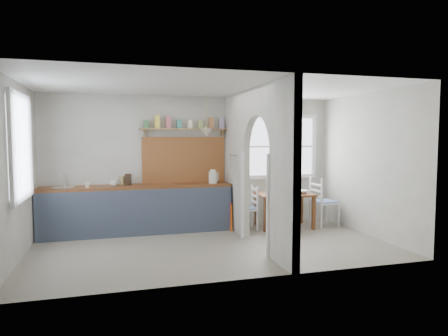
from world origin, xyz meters
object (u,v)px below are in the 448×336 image
object	(u,v)px
dining_table	(284,210)
chair_left	(246,208)
chair_right	(324,201)
vase	(283,187)
kettle	(213,176)

from	to	relation	value
dining_table	chair_left	world-z (taller)	chair_left
chair_right	vase	world-z (taller)	chair_right
vase	kettle	bearing A→B (deg)	-179.96
chair_left	vase	world-z (taller)	vase
dining_table	kettle	distance (m)	1.58
dining_table	chair_right	xyz separation A→B (m)	(0.87, -0.05, 0.15)
kettle	vase	world-z (taller)	kettle
dining_table	kettle	size ratio (longest dim) A/B	4.08
chair_left	vase	xyz separation A→B (m)	(0.87, 0.24, 0.36)
chair_left	vase	bearing A→B (deg)	107.25
dining_table	chair_left	size ratio (longest dim) A/B	1.29
vase	chair_right	bearing A→B (deg)	-21.27
chair_right	vase	xyz separation A→B (m)	(-0.79, 0.31, 0.29)
dining_table	kettle	world-z (taller)	kettle
dining_table	kettle	bearing A→B (deg)	173.69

